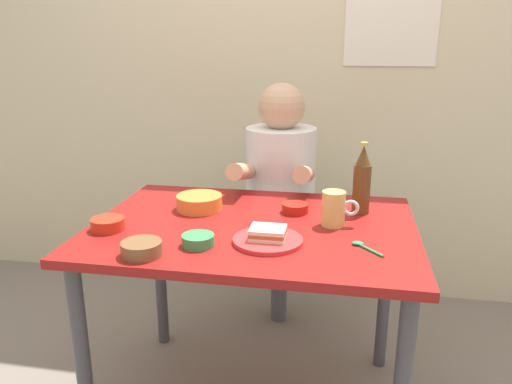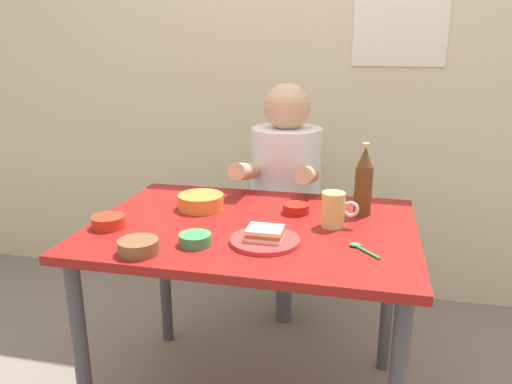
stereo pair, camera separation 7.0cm
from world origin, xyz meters
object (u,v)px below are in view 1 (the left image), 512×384
at_px(dining_table, 253,249).
at_px(sandwich, 268,233).
at_px(beer_mug, 334,209).
at_px(soup_bowl_orange, 199,202).
at_px(beer_bottle, 362,181).
at_px(person_seated, 280,172).
at_px(stool, 279,255).
at_px(plate_orange, 268,240).

bearing_deg(dining_table, sandwich, -64.17).
bearing_deg(sandwich, beer_mug, 44.16).
bearing_deg(soup_bowl_orange, beer_bottle, 6.86).
relative_size(person_seated, beer_bottle, 2.75).
distance_m(dining_table, beer_mug, 0.31).
relative_size(beer_bottle, soup_bowl_orange, 1.54).
relative_size(sandwich, beer_bottle, 0.42).
bearing_deg(stool, beer_bottle, -51.41).
xyz_separation_m(dining_table, beer_bottle, (0.36, 0.19, 0.21)).
relative_size(plate_orange, beer_mug, 1.75).
relative_size(plate_orange, sandwich, 2.00).
bearing_deg(person_seated, beer_bottle, -50.69).
relative_size(stool, plate_orange, 2.05).
distance_m(sandwich, soup_bowl_orange, 0.41).
distance_m(dining_table, person_seated, 0.63).
distance_m(person_seated, beer_bottle, 0.57).
height_order(dining_table, plate_orange, plate_orange).
bearing_deg(beer_mug, soup_bowl_orange, 170.91).
xyz_separation_m(beer_mug, beer_bottle, (0.09, 0.15, 0.06)).
distance_m(stool, beer_bottle, 0.76).
relative_size(beer_mug, soup_bowl_orange, 0.74).
height_order(sandwich, beer_mug, beer_mug).
xyz_separation_m(stool, person_seated, (0.00, -0.01, 0.42)).
bearing_deg(plate_orange, dining_table, 115.83).
xyz_separation_m(person_seated, beer_bottle, (0.35, -0.43, 0.09)).
xyz_separation_m(dining_table, plate_orange, (0.07, -0.15, 0.10)).
xyz_separation_m(dining_table, stool, (0.01, 0.63, -0.30)).
bearing_deg(soup_bowl_orange, person_seated, 64.76).
height_order(dining_table, beer_bottle, beer_bottle).
xyz_separation_m(stool, sandwich, (0.06, -0.78, 0.42)).
xyz_separation_m(beer_mug, soup_bowl_orange, (-0.50, 0.08, -0.03)).
bearing_deg(stool, beer_mug, -66.21).
bearing_deg(beer_bottle, plate_orange, -130.16).
bearing_deg(person_seated, beer_mug, -65.81).
bearing_deg(beer_bottle, dining_table, -152.71).
bearing_deg(sandwich, plate_orange, -90.00).
xyz_separation_m(plate_orange, beer_mug, (0.20, 0.19, 0.05)).
relative_size(dining_table, sandwich, 10.00).
bearing_deg(sandwich, stool, 94.72).
distance_m(dining_table, beer_bottle, 0.46).
bearing_deg(person_seated, sandwich, -85.21).
bearing_deg(soup_bowl_orange, dining_table, -27.18).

